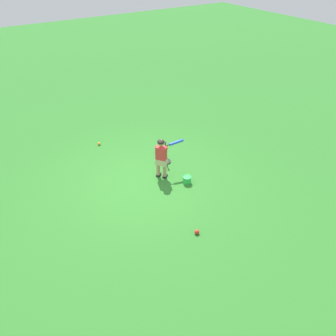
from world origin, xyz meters
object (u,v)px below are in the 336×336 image
object	(u,v)px
child_batter	(162,155)
toy_bucket	(187,180)
batting_tee	(165,159)
play_ball_behind_batter	(99,144)
play_ball_near_batter	(197,232)

from	to	relation	value
child_batter	toy_bucket	xyz separation A→B (m)	(-0.36, 0.55, -0.55)
batting_tee	toy_bucket	bearing A→B (deg)	88.01
child_batter	play_ball_behind_batter	world-z (taller)	child_batter
toy_bucket	play_ball_behind_batter	bearing A→B (deg)	-68.28
play_ball_near_batter	toy_bucket	size ratio (longest dim) A/B	0.46
play_ball_behind_batter	toy_bucket	distance (m)	3.02
child_batter	play_ball_behind_batter	xyz separation A→B (m)	(0.75, -2.25, -0.61)
play_ball_behind_batter	toy_bucket	world-z (taller)	toy_bucket
play_ball_behind_batter	toy_bucket	bearing A→B (deg)	111.72
batting_tee	toy_bucket	xyz separation A→B (m)	(0.04, 1.03, -0.01)
child_batter	play_ball_near_batter	size ratio (longest dim) A/B	10.98
play_ball_near_batter	play_ball_behind_batter	xyz separation A→B (m)	(0.33, -4.25, -0.01)
batting_tee	toy_bucket	world-z (taller)	batting_tee
play_ball_behind_batter	play_ball_near_batter	bearing A→B (deg)	94.38
child_batter	batting_tee	distance (m)	0.83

